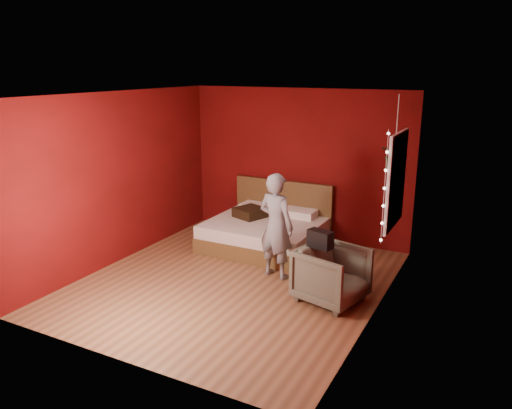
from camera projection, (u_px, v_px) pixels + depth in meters
name	position (u px, v px, depth m)	size (l,w,h in m)	color
floor	(234.00, 281.00, 7.08)	(4.50, 4.50, 0.00)	brown
room_walls	(233.00, 165.00, 6.63)	(4.04, 4.54, 2.62)	maroon
window	(396.00, 180.00, 6.57)	(0.05, 0.97, 1.27)	white
fairy_lights	(384.00, 188.00, 6.13)	(0.04, 0.04, 1.45)	silver
bed	(267.00, 231.00, 8.40)	(1.83, 1.56, 1.01)	brown
person	(276.00, 226.00, 7.06)	(0.56, 0.37, 1.53)	gray
armchair	(332.00, 275.00, 6.41)	(0.78, 0.80, 0.73)	#5B5B48
handbag	(320.00, 239.00, 6.30)	(0.32, 0.16, 0.23)	black
throw_pillow	(250.00, 212.00, 8.51)	(0.45, 0.45, 0.16)	black
hanging_plant	(395.00, 155.00, 6.71)	(0.39, 0.36, 0.99)	silver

